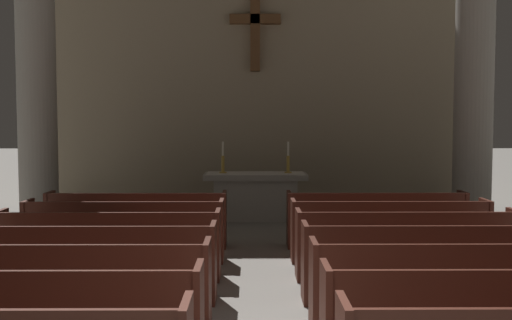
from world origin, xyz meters
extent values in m
cube|color=#4C2319|center=(-2.03, 0.84, 0.70)|extent=(2.90, 0.05, 0.50)
cube|color=#4C2319|center=(-0.55, 1.05, 0.47)|extent=(0.06, 0.50, 0.95)
cube|color=#4C2319|center=(-2.03, 2.14, 0.42)|extent=(2.90, 0.40, 0.05)
cube|color=#4C2319|center=(-2.03, 1.91, 0.70)|extent=(2.90, 0.05, 0.50)
cube|color=#4C2319|center=(-2.03, 2.32, 0.20)|extent=(2.90, 0.04, 0.40)
cube|color=#4C2319|center=(-0.55, 2.12, 0.47)|extent=(0.06, 0.50, 0.95)
cube|color=#4C2319|center=(-2.03, 3.20, 0.42)|extent=(2.90, 0.40, 0.05)
cube|color=#4C2319|center=(-2.03, 2.98, 0.70)|extent=(2.90, 0.05, 0.50)
cube|color=#4C2319|center=(-2.03, 3.38, 0.20)|extent=(2.90, 0.04, 0.40)
cube|color=#4C2319|center=(-0.55, 3.18, 0.47)|extent=(0.06, 0.50, 0.95)
cube|color=#4C2319|center=(-2.03, 4.27, 0.42)|extent=(2.90, 0.40, 0.05)
cube|color=#4C2319|center=(-2.03, 4.05, 0.70)|extent=(2.90, 0.05, 0.50)
cube|color=#4C2319|center=(-2.03, 4.45, 0.20)|extent=(2.90, 0.04, 0.40)
cube|color=#4C2319|center=(-0.55, 4.25, 0.47)|extent=(0.06, 0.50, 0.95)
cube|color=#4C2319|center=(-3.51, 4.25, 0.47)|extent=(0.06, 0.50, 0.95)
cube|color=#4C2319|center=(-2.03, 5.34, 0.42)|extent=(2.90, 0.40, 0.05)
cube|color=#4C2319|center=(-2.03, 5.11, 0.70)|extent=(2.90, 0.05, 0.50)
cube|color=#4C2319|center=(-2.03, 5.52, 0.20)|extent=(2.90, 0.04, 0.40)
cube|color=#4C2319|center=(-0.55, 5.32, 0.47)|extent=(0.06, 0.50, 0.95)
cube|color=#4C2319|center=(-3.51, 5.32, 0.47)|extent=(0.06, 0.50, 0.95)
cube|color=#4C2319|center=(-2.03, 6.41, 0.42)|extent=(2.90, 0.40, 0.05)
cube|color=#4C2319|center=(-2.03, 6.18, 0.70)|extent=(2.90, 0.05, 0.50)
cube|color=#4C2319|center=(-2.03, 6.59, 0.20)|extent=(2.90, 0.04, 0.40)
cube|color=#4C2319|center=(-0.55, 6.39, 0.47)|extent=(0.06, 0.50, 0.95)
cube|color=#4C2319|center=(-3.51, 6.39, 0.47)|extent=(0.06, 0.50, 0.95)
cube|color=#4C2319|center=(2.03, 0.84, 0.70)|extent=(2.90, 0.05, 0.50)
cube|color=#4C2319|center=(0.55, 1.05, 0.47)|extent=(0.06, 0.50, 0.95)
cube|color=#4C2319|center=(2.03, 2.14, 0.42)|extent=(2.90, 0.40, 0.05)
cube|color=#4C2319|center=(2.03, 1.91, 0.70)|extent=(2.90, 0.05, 0.50)
cube|color=#4C2319|center=(2.03, 2.32, 0.20)|extent=(2.90, 0.04, 0.40)
cube|color=#4C2319|center=(0.55, 2.12, 0.47)|extent=(0.06, 0.50, 0.95)
cube|color=#4C2319|center=(2.03, 3.20, 0.42)|extent=(2.90, 0.40, 0.05)
cube|color=#4C2319|center=(2.03, 2.98, 0.70)|extent=(2.90, 0.05, 0.50)
cube|color=#4C2319|center=(2.03, 3.38, 0.20)|extent=(2.90, 0.04, 0.40)
cube|color=#4C2319|center=(0.55, 3.18, 0.47)|extent=(0.06, 0.50, 0.95)
cube|color=#4C2319|center=(2.03, 4.27, 0.42)|extent=(2.90, 0.40, 0.05)
cube|color=#4C2319|center=(2.03, 4.05, 0.70)|extent=(2.90, 0.05, 0.50)
cube|color=#4C2319|center=(2.03, 4.45, 0.20)|extent=(2.90, 0.04, 0.40)
cube|color=#4C2319|center=(0.55, 4.25, 0.47)|extent=(0.06, 0.50, 0.95)
cube|color=#4C2319|center=(2.03, 5.34, 0.42)|extent=(2.90, 0.40, 0.05)
cube|color=#4C2319|center=(2.03, 5.11, 0.70)|extent=(2.90, 0.05, 0.50)
cube|color=#4C2319|center=(2.03, 5.52, 0.20)|extent=(2.90, 0.04, 0.40)
cube|color=#4C2319|center=(0.55, 5.32, 0.47)|extent=(0.06, 0.50, 0.95)
cube|color=#4C2319|center=(3.51, 5.32, 0.47)|extent=(0.06, 0.50, 0.95)
cube|color=#4C2319|center=(2.03, 6.41, 0.42)|extent=(2.90, 0.40, 0.05)
cube|color=#4C2319|center=(2.03, 6.18, 0.70)|extent=(2.90, 0.05, 0.50)
cube|color=#4C2319|center=(2.03, 6.59, 0.20)|extent=(2.90, 0.04, 0.40)
cube|color=#4C2319|center=(0.55, 6.39, 0.47)|extent=(0.06, 0.50, 0.95)
cube|color=#4C2319|center=(3.51, 6.39, 0.47)|extent=(0.06, 0.50, 0.95)
cube|color=#9E998E|center=(-4.31, 8.28, 0.10)|extent=(1.06, 1.06, 0.20)
cylinder|color=#9E998E|center=(-4.31, 8.28, 3.23)|extent=(0.76, 0.76, 6.47)
cube|color=#9E998E|center=(4.31, 8.28, 0.10)|extent=(1.06, 1.06, 0.20)
cylinder|color=#9E998E|center=(4.31, 8.28, 3.23)|extent=(0.76, 0.76, 6.47)
cube|color=#A8A399|center=(0.00, 9.29, 0.44)|extent=(1.76, 0.72, 0.88)
cube|color=#A8A399|center=(0.00, 9.29, 0.94)|extent=(2.20, 0.90, 0.12)
cube|color=silver|center=(0.00, 9.29, 1.00)|extent=(2.09, 0.86, 0.01)
cylinder|color=#B79338|center=(-0.70, 9.29, 1.02)|extent=(0.16, 0.16, 0.02)
cylinder|color=#B79338|center=(-0.70, 9.29, 1.20)|extent=(0.07, 0.07, 0.37)
cylinder|color=silver|center=(-0.70, 9.29, 1.53)|extent=(0.04, 0.04, 0.30)
cylinder|color=#B79338|center=(0.70, 9.29, 1.02)|extent=(0.16, 0.16, 0.02)
cylinder|color=#B79338|center=(0.70, 9.29, 1.20)|extent=(0.07, 0.07, 0.37)
cylinder|color=silver|center=(0.70, 9.29, 1.53)|extent=(0.04, 0.04, 0.30)
cube|color=gray|center=(0.00, 11.04, 3.84)|extent=(9.85, 0.25, 7.67)
cube|color=brown|center=(0.00, 10.80, 4.22)|extent=(0.22, 0.22, 1.87)
cube|color=brown|center=(0.00, 10.80, 4.50)|extent=(1.20, 0.22, 0.22)
camera|label=1|loc=(-0.10, -4.37, 2.22)|focal=44.82mm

